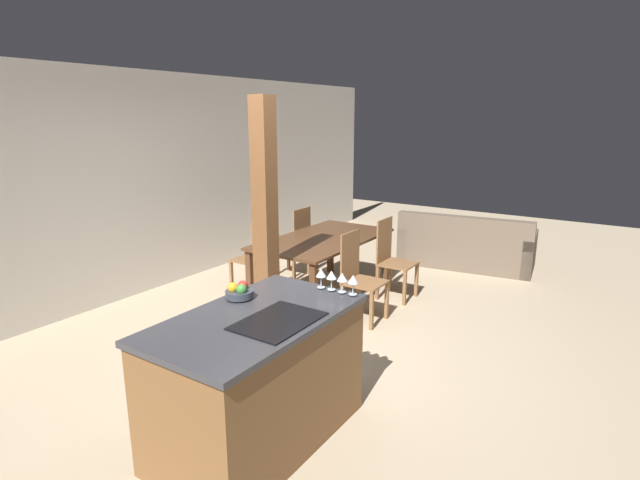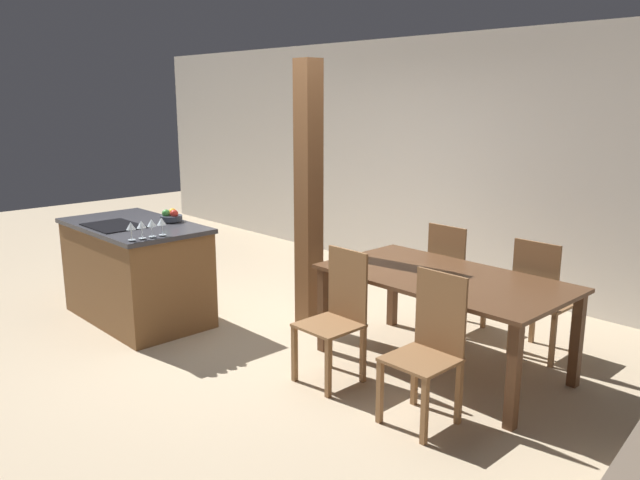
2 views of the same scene
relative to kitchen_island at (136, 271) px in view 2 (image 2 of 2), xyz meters
name	(u,v)px [view 2 (image 2 of 2)]	position (x,y,z in m)	size (l,w,h in m)	color
ground_plane	(256,339)	(1.18, 0.47, -0.46)	(16.00, 16.00, 0.00)	tan
wall_back	(447,161)	(1.18, 3.17, 0.89)	(11.20, 0.08, 2.70)	silver
kitchen_island	(136,271)	(0.00, 0.00, 0.00)	(1.48, 0.85, 0.92)	brown
fruit_bowl	(171,216)	(0.17, 0.30, 0.51)	(0.20, 0.20, 0.11)	#383D47
wine_glass_near	(131,227)	(0.66, -0.35, 0.58)	(0.08, 0.08, 0.15)	silver
wine_glass_middle	(141,225)	(0.66, -0.26, 0.58)	(0.08, 0.08, 0.15)	silver
wine_glass_far	(152,223)	(0.66, -0.17, 0.58)	(0.08, 0.08, 0.15)	silver
wine_glass_end	(162,222)	(0.66, -0.07, 0.58)	(0.08, 0.08, 0.15)	silver
dining_table	(443,287)	(2.61, 1.17, 0.19)	(1.84, 1.00, 0.74)	#51331E
dining_chair_near_left	(337,315)	(2.20, 0.45, 0.04)	(0.40, 0.40, 0.97)	brown
dining_chair_near_right	(429,347)	(3.02, 0.45, 0.04)	(0.40, 0.40, 0.97)	brown
dining_chair_far_left	(452,276)	(2.20, 1.89, 0.04)	(0.40, 0.40, 0.97)	brown
dining_chair_far_right	(540,298)	(3.02, 1.89, 0.04)	(0.40, 0.40, 0.97)	brown
timber_post	(309,200)	(1.31, 0.99, 0.72)	(0.18, 0.18, 2.35)	brown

